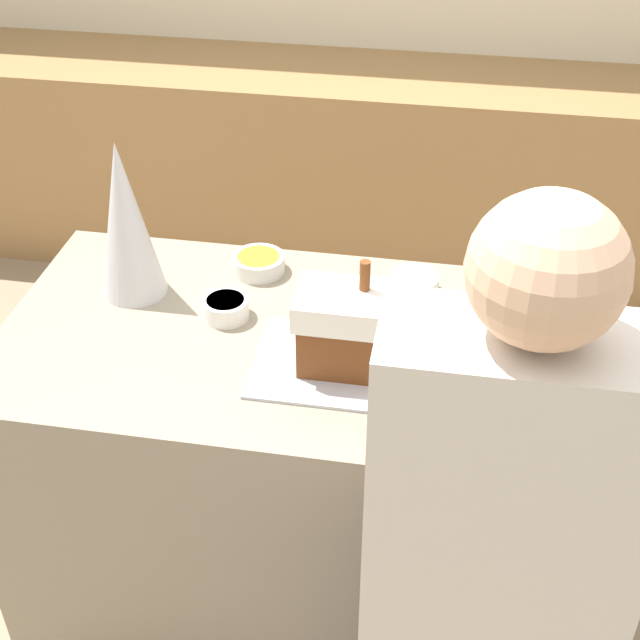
% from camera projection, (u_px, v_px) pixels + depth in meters
% --- Properties ---
extents(ground_plane, '(12.00, 12.00, 0.00)m').
position_uv_depth(ground_plane, '(300.00, 578.00, 2.68)').
color(ground_plane, gray).
extents(back_cabinet_block, '(6.00, 0.60, 0.88)m').
position_uv_depth(back_cabinet_block, '(379.00, 172.00, 3.91)').
color(back_cabinet_block, '#9E7547').
rests_on(back_cabinet_block, ground_plane).
extents(kitchen_island, '(1.44, 0.79, 0.91)m').
position_uv_depth(kitchen_island, '(298.00, 471.00, 2.41)').
color(kitchen_island, gray).
rests_on(kitchen_island, ground_plane).
extents(baking_tray, '(0.40, 0.31, 0.01)m').
position_uv_depth(baking_tray, '(340.00, 364.00, 2.06)').
color(baking_tray, '#B2B2BC').
rests_on(baking_tray, kitchen_island).
extents(gingerbread_house, '(0.20, 0.16, 0.27)m').
position_uv_depth(gingerbread_house, '(340.00, 327.00, 2.00)').
color(gingerbread_house, brown).
rests_on(gingerbread_house, baking_tray).
extents(decorative_tree, '(0.17, 0.17, 0.42)m').
position_uv_depth(decorative_tree, '(125.00, 220.00, 2.19)').
color(decorative_tree, silver).
rests_on(decorative_tree, kitchen_island).
extents(candy_bowl_far_right, '(0.13, 0.13, 0.05)m').
position_uv_depth(candy_bowl_far_right, '(414.00, 283.00, 2.29)').
color(candy_bowl_far_right, white).
rests_on(candy_bowl_far_right, kitchen_island).
extents(candy_bowl_far_left, '(0.14, 0.14, 0.05)m').
position_uv_depth(candy_bowl_far_left, '(259.00, 263.00, 2.38)').
color(candy_bowl_far_left, silver).
rests_on(candy_bowl_far_left, kitchen_island).
extents(candy_bowl_front_corner, '(0.12, 0.12, 0.05)m').
position_uv_depth(candy_bowl_front_corner, '(226.00, 307.00, 2.20)').
color(candy_bowl_front_corner, white).
rests_on(candy_bowl_front_corner, kitchen_island).
extents(candy_bowl_near_tray_left, '(0.14, 0.14, 0.04)m').
position_uv_depth(candy_bowl_near_tray_left, '(502.00, 291.00, 2.28)').
color(candy_bowl_near_tray_left, white).
rests_on(candy_bowl_near_tray_left, kitchen_island).
extents(mug, '(0.08, 0.08, 0.09)m').
position_uv_depth(mug, '(563.00, 391.00, 1.92)').
color(mug, white).
rests_on(mug, kitchen_island).
extents(person, '(0.44, 0.55, 1.68)m').
position_uv_depth(person, '(489.00, 601.00, 1.59)').
color(person, '#424C6B').
rests_on(person, ground_plane).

